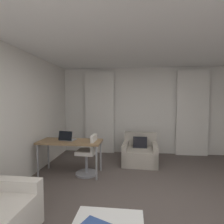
{
  "coord_description": "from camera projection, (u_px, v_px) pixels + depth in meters",
  "views": [
    {
      "loc": [
        -0.36,
        -2.62,
        1.62
      ],
      "look_at": [
        -0.81,
        1.35,
        1.37
      ],
      "focal_mm": 29.21,
      "sensor_mm": 36.0,
      "label": 1
    }
  ],
  "objects": [
    {
      "name": "ground_plane",
      "position": [
        157.0,
        211.0,
        2.66
      ],
      "size": [
        12.0,
        12.0,
        0.0
      ],
      "primitive_type": "plane",
      "color": "#564C47"
    },
    {
      "name": "wall_window",
      "position": [
        144.0,
        111.0,
        5.58
      ],
      "size": [
        5.12,
        0.06,
        2.6
      ],
      "color": "silver",
      "rests_on": "ground"
    },
    {
      "name": "ceiling",
      "position": [
        160.0,
        27.0,
        2.49
      ],
      "size": [
        5.12,
        6.12,
        0.06
      ],
      "primitive_type": "cube",
      "color": "white",
      "rests_on": "wall_left"
    },
    {
      "name": "curtain_left_panel",
      "position": [
        99.0,
        112.0,
        5.61
      ],
      "size": [
        0.9,
        0.06,
        2.5
      ],
      "color": "silver",
      "rests_on": "ground"
    },
    {
      "name": "curtain_right_panel",
      "position": [
        192.0,
        113.0,
        5.3
      ],
      "size": [
        0.9,
        0.06,
        2.5
      ],
      "color": "silver",
      "rests_on": "ground"
    },
    {
      "name": "armchair",
      "position": [
        140.0,
        153.0,
        4.72
      ],
      "size": [
        0.91,
        0.92,
        0.74
      ],
      "color": "#B2A899",
      "rests_on": "ground"
    },
    {
      "name": "desk",
      "position": [
        70.0,
        144.0,
        3.99
      ],
      "size": [
        1.36,
        0.59,
        0.74
      ],
      "color": "olive",
      "rests_on": "ground"
    },
    {
      "name": "desk_chair",
      "position": [
        88.0,
        157.0,
        3.96
      ],
      "size": [
        0.48,
        0.48,
        0.88
      ],
      "color": "gray",
      "rests_on": "ground"
    },
    {
      "name": "laptop",
      "position": [
        67.0,
        138.0,
        4.01
      ],
      "size": [
        0.36,
        0.3,
        0.22
      ],
      "color": "#ADADB2",
      "rests_on": "desk"
    }
  ]
}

